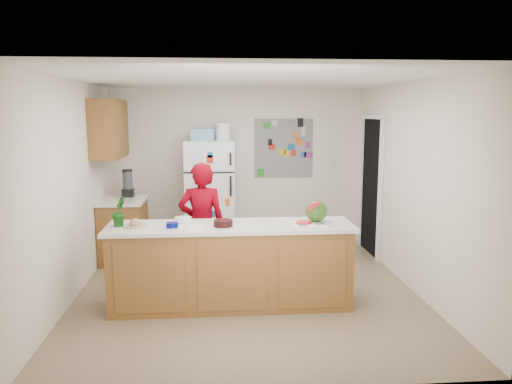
{
  "coord_description": "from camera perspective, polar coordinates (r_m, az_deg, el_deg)",
  "views": [
    {
      "loc": [
        -0.36,
        -5.8,
        2.14
      ],
      "look_at": [
        0.13,
        0.2,
        1.16
      ],
      "focal_mm": 35.0,
      "sensor_mm": 36.0,
      "label": 1
    }
  ],
  "objects": [
    {
      "name": "floor",
      "position": [
        6.19,
        -1.1,
        -11.11
      ],
      "size": [
        4.0,
        4.5,
        0.02
      ],
      "primitive_type": "cube",
      "color": "brown",
      "rests_on": "ground"
    },
    {
      "name": "peninsula_base",
      "position": [
        5.56,
        -2.87,
        -8.59
      ],
      "size": [
        2.6,
        0.62,
        0.88
      ],
      "primitive_type": "cube",
      "color": "brown",
      "rests_on": "floor"
    },
    {
      "name": "wall_back",
      "position": [
        8.11,
        -2.13,
        2.9
      ],
      "size": [
        4.0,
        0.02,
        2.5
      ],
      "primitive_type": "cube",
      "color": "beige",
      "rests_on": "ground"
    },
    {
      "name": "cobalt_bowl",
      "position": [
        5.38,
        -9.55,
        -3.74
      ],
      "size": [
        0.15,
        0.15,
        0.05
      ],
      "primitive_type": "cylinder",
      "rotation": [
        0.0,
        0.0,
        -0.2
      ],
      "color": "#000757",
      "rests_on": "peninsula_top"
    },
    {
      "name": "side_counter_top",
      "position": [
        7.38,
        -15.02,
        -0.94
      ],
      "size": [
        0.64,
        0.84,
        0.04
      ],
      "primitive_type": "cube",
      "color": "silver",
      "rests_on": "side_counter_base"
    },
    {
      "name": "wall_left",
      "position": [
        6.09,
        -20.37,
        0.23
      ],
      "size": [
        0.02,
        4.5,
        2.5
      ],
      "primitive_type": "cube",
      "color": "beige",
      "rests_on": "ground"
    },
    {
      "name": "upper_cabinets",
      "position": [
        7.25,
        -16.44,
        6.94
      ],
      "size": [
        0.35,
        1.0,
        0.8
      ],
      "primitive_type": "cube",
      "color": "brown",
      "rests_on": "wall_left"
    },
    {
      "name": "blender_appliance",
      "position": [
        7.52,
        -14.45,
        0.89
      ],
      "size": [
        0.14,
        0.14,
        0.38
      ],
      "primitive_type": "cylinder",
      "color": "black",
      "rests_on": "side_counter_top"
    },
    {
      "name": "side_counter_base",
      "position": [
        7.47,
        -14.88,
        -4.34
      ],
      "size": [
        0.6,
        0.8,
        0.86
      ],
      "primitive_type": "cube",
      "color": "brown",
      "rests_on": "floor"
    },
    {
      "name": "peninsula_top",
      "position": [
        5.44,
        -2.91,
        -3.97
      ],
      "size": [
        2.68,
        0.7,
        0.04
      ],
      "primitive_type": "cube",
      "color": "silver",
      "rests_on": "peninsula_base"
    },
    {
      "name": "potted_plant",
      "position": [
        5.55,
        -15.43,
        -2.17
      ],
      "size": [
        0.15,
        0.18,
        0.31
      ],
      "primitive_type": "imported",
      "rotation": [
        0.0,
        0.0,
        1.51
      ],
      "color": "#123D18",
      "rests_on": "peninsula_top"
    },
    {
      "name": "keys",
      "position": [
        5.46,
        7.35,
        -3.7
      ],
      "size": [
        0.1,
        0.05,
        0.01
      ],
      "primitive_type": "cube",
      "rotation": [
        0.0,
        0.0,
        0.11
      ],
      "color": "gray",
      "rests_on": "peninsula_top"
    },
    {
      "name": "watermelon_slice",
      "position": [
        5.47,
        5.45,
        -3.45
      ],
      "size": [
        0.16,
        0.16,
        0.02
      ],
      "primitive_type": "cylinder",
      "color": "red",
      "rests_on": "cutting_board"
    },
    {
      "name": "cherry_bowl",
      "position": [
        5.36,
        -3.76,
        -3.57
      ],
      "size": [
        0.27,
        0.27,
        0.07
      ],
      "primitive_type": "cylinder",
      "rotation": [
        0.0,
        0.0,
        0.43
      ],
      "color": "black",
      "rests_on": "peninsula_top"
    },
    {
      "name": "white_bowl",
      "position": [
        5.59,
        -8.35,
        -3.18
      ],
      "size": [
        0.24,
        0.24,
        0.06
      ],
      "primitive_type": "cylinder",
      "rotation": [
        0.0,
        0.0,
        0.43
      ],
      "color": "white",
      "rests_on": "peninsula_top"
    },
    {
      "name": "wall_right",
      "position": [
        6.32,
        17.36,
        0.7
      ],
      "size": [
        0.02,
        4.5,
        2.5
      ],
      "primitive_type": "cube",
      "color": "beige",
      "rests_on": "ground"
    },
    {
      "name": "fridge_top_bin",
      "position": [
        7.69,
        -6.15,
        6.55
      ],
      "size": [
        0.35,
        0.28,
        0.18
      ],
      "primitive_type": "cube",
      "color": "#5999B2",
      "rests_on": "refrigerator"
    },
    {
      "name": "photo_collage",
      "position": [
        8.13,
        3.17,
        5.03
      ],
      "size": [
        0.95,
        0.01,
        0.95
      ],
      "primitive_type": "cube",
      "color": "slate",
      "rests_on": "wall_back"
    },
    {
      "name": "doorway",
      "position": [
        7.7,
        13.1,
        0.6
      ],
      "size": [
        0.03,
        0.85,
        2.04
      ],
      "primitive_type": "cube",
      "color": "black",
      "rests_on": "ground"
    },
    {
      "name": "ceiling",
      "position": [
        5.82,
        -1.18,
        12.86
      ],
      "size": [
        4.0,
        4.5,
        0.02
      ],
      "primitive_type": "cube",
      "color": "white",
      "rests_on": "wall_back"
    },
    {
      "name": "person",
      "position": [
        6.11,
        -6.2,
        -3.8
      ],
      "size": [
        0.56,
        0.37,
        1.54
      ],
      "primitive_type": "imported",
      "rotation": [
        0.0,
        0.0,
        3.14
      ],
      "color": "#6B000B",
      "rests_on": "floor"
    },
    {
      "name": "refrigerator",
      "position": [
        7.78,
        -5.3,
        -0.37
      ],
      "size": [
        0.75,
        0.7,
        1.7
      ],
      "primitive_type": "cube",
      "color": "silver",
      "rests_on": "floor"
    },
    {
      "name": "watermelon",
      "position": [
        5.55,
        6.9,
        -2.15
      ],
      "size": [
        0.24,
        0.24,
        0.24
      ],
      "primitive_type": "sphere",
      "color": "#345C19",
      "rests_on": "cutting_board"
    },
    {
      "name": "paper_towel",
      "position": [
        5.34,
        -6.93,
        -3.94
      ],
      "size": [
        0.19,
        0.17,
        0.02
      ],
      "primitive_type": "cube",
      "rotation": [
        0.0,
        0.0,
        0.0
      ],
      "color": "white",
      "rests_on": "peninsula_top"
    },
    {
      "name": "cutting_board",
      "position": [
        5.54,
        6.31,
        -3.49
      ],
      "size": [
        0.44,
        0.38,
        0.01
      ],
      "primitive_type": "cube",
      "rotation": [
        0.0,
        0.0,
        -0.3
      ],
      "color": "white",
      "rests_on": "peninsula_top"
    },
    {
      "name": "plate",
      "position": [
        5.5,
        -13.63,
        -3.79
      ],
      "size": [
        0.32,
        0.32,
        0.02
      ],
      "primitive_type": "cylinder",
      "rotation": [
        0.0,
        0.0,
        -0.39
      ],
      "color": "beige",
      "rests_on": "peninsula_top"
    }
  ]
}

